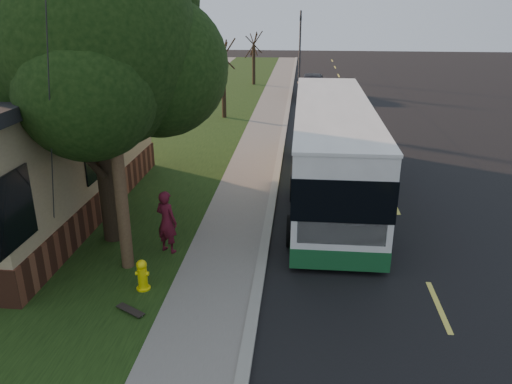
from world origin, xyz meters
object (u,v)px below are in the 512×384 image
leafy_tree (97,48)px  transit_bus (331,147)px  utility_pole (109,80)px  bare_tree_far (254,59)px  traffic_signal (300,40)px  skateboarder (167,222)px  skateboard_spare (130,310)px  bare_tree_near (224,80)px  distant_car (312,85)px  fire_hydrant (142,275)px

leafy_tree → transit_bus: (6.07, 4.14, -3.51)m
utility_pole → bare_tree_far: bearing=89.4°
traffic_signal → skateboarder: 32.35m
bare_tree_far → traffic_signal: size_ratio=0.73×
traffic_signal → skateboard_spare: (-3.09, -34.93, -3.04)m
bare_tree_near → distant_car: (5.00, 7.21, -1.34)m
bare_tree_near → skateboard_spare: bearing=-87.3°
skateboarder → utility_pole: bearing=72.5°
fire_hydrant → transit_bus: bearing=56.4°
distant_car → transit_bus: bearing=-86.6°
skateboarder → distant_car: (4.00, 23.34, -0.10)m
transit_bus → distant_car: size_ratio=2.41×
bare_tree_near → bare_tree_far: bearing=87.6°
bare_tree_near → traffic_signal: 16.52m
bare_tree_far → distant_car: 6.68m
utility_pole → leafy_tree: (-0.87, 1.66, 0.54)m
fire_hydrant → bare_tree_far: (-0.40, 30.00, 1.57)m
utility_pole → leafy_tree: 1.94m
bare_tree_near → leafy_tree: bearing=-92.5°
bare_tree_near → bare_tree_far: bare_tree_near is taller
utility_pole → distant_car: bearing=78.8°
skateboarder → bare_tree_far: bearing=-63.7°
fire_hydrant → traffic_signal: traffic_signal is taller
fire_hydrant → traffic_signal: 34.25m
bare_tree_near → skateboard_spare: 19.06m
bare_tree_near → distant_car: bearing=55.3°
skateboard_spare → bare_tree_far: bearing=90.8°
utility_pole → distant_car: (4.81, 24.22, -3.82)m
fire_hydrant → skateboard_spare: size_ratio=1.03×
leafy_tree → skateboarder: 4.64m
traffic_signal → distant_car: size_ratio=1.16×
traffic_signal → skateboard_spare: size_ratio=7.68×
fire_hydrant → bare_tree_near: (-0.90, 18.00, 1.72)m
leafy_tree → traffic_signal: (4.67, 31.35, -2.00)m
skateboard_spare → skateboarder: bearing=88.1°
bare_tree_far → transit_bus: size_ratio=0.35×
bare_tree_near → transit_bus: (5.40, -11.21, -0.50)m
fire_hydrant → bare_tree_far: size_ratio=0.18×
fire_hydrant → bare_tree_near: bearing=92.9°
leafy_tree → traffic_signal: 31.76m
skateboard_spare → traffic_signal: bearing=84.9°
transit_bus → skateboard_spare: (-4.50, -7.72, -1.53)m
transit_bus → skateboarder: size_ratio=6.79×
traffic_signal → transit_bus: bearing=-87.1°
bare_tree_far → fire_hydrant: bearing=-89.2°
bare_tree_near → bare_tree_far: (0.50, 12.00, -0.15)m
fire_hydrant → utility_pole: size_ratio=0.08×
leafy_tree → skateboard_spare: 6.38m
utility_pole → bare_tree_near: utility_pole is taller
utility_pole → bare_tree_far: 29.13m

